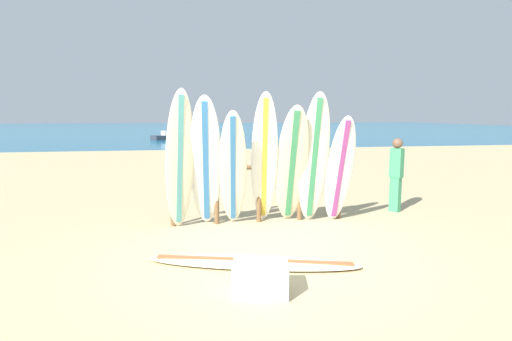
# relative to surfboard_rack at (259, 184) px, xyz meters

# --- Properties ---
(ground_plane) EXTENTS (120.00, 120.00, 0.00)m
(ground_plane) POSITION_rel_surfboard_rack_xyz_m (-0.20, -1.78, -0.71)
(ground_plane) COLOR tan
(ocean_water) EXTENTS (120.00, 80.00, 0.01)m
(ocean_water) POSITION_rel_surfboard_rack_xyz_m (-0.20, 56.22, -0.71)
(ocean_water) COLOR #196B93
(ocean_water) RESTS_ON ground
(surfboard_rack) EXTENTS (3.20, 0.09, 1.17)m
(surfboard_rack) POSITION_rel_surfboard_rack_xyz_m (0.00, 0.00, 0.00)
(surfboard_rack) COLOR brown
(surfboard_rack) RESTS_ON ground
(surfboard_leaning_far_left) EXTENTS (0.59, 0.77, 2.38)m
(surfboard_leaning_far_left) POSITION_rel_surfboard_rack_xyz_m (-1.41, -0.35, 0.48)
(surfboard_leaning_far_left) COLOR beige
(surfboard_leaning_far_left) RESTS_ON ground
(surfboard_leaning_left) EXTENTS (0.60, 0.96, 2.28)m
(surfboard_leaning_left) POSITION_rel_surfboard_rack_xyz_m (-0.98, -0.29, 0.43)
(surfboard_leaning_left) COLOR white
(surfboard_leaning_left) RESTS_ON ground
(surfboard_leaning_center_left) EXTENTS (0.58, 1.08, 2.05)m
(surfboard_leaning_center_left) POSITION_rel_surfboard_rack_xyz_m (-0.52, -0.39, 0.31)
(surfboard_leaning_center_left) COLOR silver
(surfboard_leaning_center_left) RESTS_ON ground
(surfboard_leaning_center) EXTENTS (0.61, 1.10, 2.34)m
(surfboard_leaning_center) POSITION_rel_surfboard_rack_xyz_m (0.04, -0.32, 0.46)
(surfboard_leaning_center) COLOR white
(surfboard_leaning_center) RESTS_ON ground
(surfboard_leaning_center_right) EXTENTS (0.65, 0.98, 2.14)m
(surfboard_leaning_center_right) POSITION_rel_surfboard_rack_xyz_m (0.53, -0.31, 0.35)
(surfboard_leaning_center_right) COLOR beige
(surfboard_leaning_center_right) RESTS_ON ground
(surfboard_leaning_right) EXTENTS (0.58, 0.77, 2.35)m
(surfboard_leaning_right) POSITION_rel_surfboard_rack_xyz_m (0.92, -0.35, 0.46)
(surfboard_leaning_right) COLOR silver
(surfboard_leaning_right) RESTS_ON ground
(surfboard_leaning_far_right) EXTENTS (0.54, 0.64, 1.96)m
(surfboard_leaning_far_right) POSITION_rel_surfboard_rack_xyz_m (1.41, -0.36, 0.26)
(surfboard_leaning_far_right) COLOR white
(surfboard_leaning_far_right) RESTS_ON ground
(surfboard_lying_on_sand) EXTENTS (2.85, 1.33, 0.08)m
(surfboard_lying_on_sand) POSITION_rel_surfboard_rack_xyz_m (-0.48, -2.13, -0.68)
(surfboard_lying_on_sand) COLOR beige
(surfboard_lying_on_sand) RESTS_ON ground
(beachgoer_standing) EXTENTS (0.26, 0.28, 1.50)m
(beachgoer_standing) POSITION_rel_surfboard_rack_xyz_m (2.88, 0.30, 0.11)
(beachgoer_standing) COLOR #3F9966
(beachgoer_standing) RESTS_ON ground
(small_boat_offshore) EXTENTS (2.85, 2.31, 0.71)m
(small_boat_offshore) POSITION_rel_surfboard_rack_xyz_m (-2.40, 26.19, -0.46)
(small_boat_offshore) COLOR #333842
(small_boat_offshore) RESTS_ON ocean_water
(cooler_box) EXTENTS (0.67, 0.51, 0.36)m
(cooler_box) POSITION_rel_surfboard_rack_xyz_m (-0.56, -3.02, -0.53)
(cooler_box) COLOR white
(cooler_box) RESTS_ON ground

